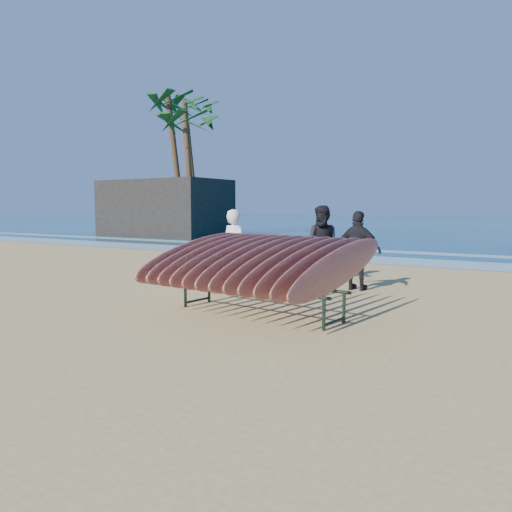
% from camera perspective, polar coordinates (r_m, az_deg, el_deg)
% --- Properties ---
extents(ground, '(120.00, 120.00, 0.00)m').
position_cam_1_polar(ground, '(8.85, -2.77, -6.56)').
color(ground, tan).
rests_on(ground, ground).
extents(foam_near, '(160.00, 160.00, 0.00)m').
position_cam_1_polar(foam_near, '(17.90, 15.83, -0.55)').
color(foam_near, white).
rests_on(foam_near, ground).
extents(foam_far, '(160.00, 160.00, 0.00)m').
position_cam_1_polar(foam_far, '(21.27, 18.48, 0.32)').
color(foam_far, white).
rests_on(foam_far, ground).
extents(surfboard_rack, '(3.45, 3.29, 1.51)m').
position_cam_1_polar(surfboard_rack, '(8.62, 0.33, -0.65)').
color(surfboard_rack, '#1D2E26').
rests_on(surfboard_rack, ground).
extents(person_white, '(0.73, 0.55, 1.82)m').
position_cam_1_polar(person_white, '(11.41, -2.46, 0.79)').
color(person_white, white).
rests_on(person_white, ground).
extents(person_dark_a, '(1.02, 0.84, 1.91)m').
position_cam_1_polar(person_dark_a, '(12.55, 7.74, 1.40)').
color(person_dark_a, black).
rests_on(person_dark_a, ground).
extents(person_dark_b, '(1.06, 0.46, 1.79)m').
position_cam_1_polar(person_dark_b, '(11.39, 11.61, 0.60)').
color(person_dark_b, black).
rests_on(person_dark_b, ground).
extents(building, '(8.02, 4.45, 3.56)m').
position_cam_1_polar(building, '(32.76, -10.40, 5.39)').
color(building, '#2D2823').
rests_on(building, ground).
extents(palm_left, '(5.20, 5.20, 9.26)m').
position_cam_1_polar(palm_left, '(34.08, -9.21, 16.58)').
color(palm_left, brown).
rests_on(palm_left, ground).
extents(palm_mid, '(5.20, 5.20, 7.75)m').
position_cam_1_polar(palm_mid, '(31.84, -7.71, 14.64)').
color(palm_mid, brown).
rests_on(palm_mid, ground).
extents(palm_right, '(5.20, 5.20, 9.73)m').
position_cam_1_polar(palm_right, '(37.98, -7.48, 16.16)').
color(palm_right, brown).
rests_on(palm_right, ground).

